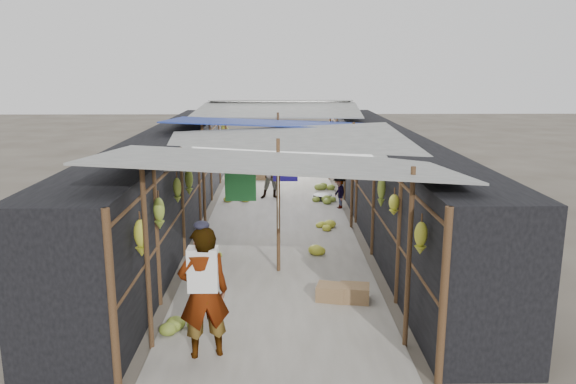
{
  "coord_description": "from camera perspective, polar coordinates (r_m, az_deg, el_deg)",
  "views": [
    {
      "loc": [
        -0.0,
        -7.31,
        3.9
      ],
      "look_at": [
        0.21,
        4.5,
        1.25
      ],
      "focal_mm": 35.0,
      "sensor_mm": 36.0,
      "label": 1
    }
  ],
  "objects": [
    {
      "name": "vendor_seated",
      "position": [
        15.69,
        5.22,
        -0.03
      ],
      "size": [
        0.46,
        0.66,
        0.95
      ],
      "primitive_type": "imported",
      "rotation": [
        0.0,
        0.0,
        -1.39
      ],
      "color": "#545049",
      "rests_on": "ground"
    },
    {
      "name": "hanging_bananas",
      "position": [
        13.81,
        -1.77,
        3.32
      ],
      "size": [
        3.95,
        13.6,
        0.84
      ],
      "color": "gold",
      "rests_on": "ground"
    },
    {
      "name": "shopper_blue",
      "position": [
        16.76,
        -1.59,
        1.84
      ],
      "size": [
        0.74,
        0.58,
        1.52
      ],
      "primitive_type": "imported",
      "rotation": [
        0.0,
        0.0,
        0.01
      ],
      "color": "navy",
      "rests_on": "ground"
    },
    {
      "name": "stall_left",
      "position": [
        14.34,
        -11.86,
        1.31
      ],
      "size": [
        1.4,
        15.0,
        2.3
      ],
      "primitive_type": "cube",
      "color": "black",
      "rests_on": "ground"
    },
    {
      "name": "black_basin",
      "position": [
        16.75,
        3.53,
        -0.55
      ],
      "size": [
        0.56,
        0.56,
        0.17
      ],
      "primitive_type": "cylinder",
      "color": "black",
      "rests_on": "ground"
    },
    {
      "name": "crate_mid",
      "position": [
        9.69,
        6.76,
        -10.22
      ],
      "size": [
        0.55,
        0.47,
        0.3
      ],
      "primitive_type": "cube",
      "rotation": [
        0.0,
        0.0,
        -0.16
      ],
      "color": "#946A4B",
      "rests_on": "ground"
    },
    {
      "name": "crate_back",
      "position": [
        19.7,
        -2.69,
        1.59
      ],
      "size": [
        0.44,
        0.38,
        0.26
      ],
      "primitive_type": "cube",
      "rotation": [
        0.0,
        0.0,
        0.1
      ],
      "color": "#946A4B",
      "rests_on": "ground"
    },
    {
      "name": "crate_near",
      "position": [
        9.7,
        4.39,
        -10.18
      ],
      "size": [
        0.55,
        0.48,
        0.28
      ],
      "primitive_type": "cube",
      "rotation": [
        0.0,
        0.0,
        -0.24
      ],
      "color": "#946A4B",
      "rests_on": "ground"
    },
    {
      "name": "market_canopy",
      "position": [
        14.21,
        -0.91,
        6.62
      ],
      "size": [
        5.62,
        15.2,
        2.77
      ],
      "color": "brown",
      "rests_on": "ground"
    },
    {
      "name": "vendor_elderly",
      "position": [
        7.73,
        -8.55,
        -10.08
      ],
      "size": [
        0.77,
        0.61,
        1.86
      ],
      "primitive_type": "imported",
      "rotation": [
        0.0,
        0.0,
        3.41
      ],
      "color": "white",
      "rests_on": "ground"
    },
    {
      "name": "floor_bananas",
      "position": [
        13.57,
        -1.31,
        -3.48
      ],
      "size": [
        3.6,
        10.25,
        0.3
      ],
      "color": "olive",
      "rests_on": "ground"
    },
    {
      "name": "aisle_slab",
      "position": [
        14.35,
        -0.98,
        -3.09
      ],
      "size": [
        3.6,
        16.0,
        0.02
      ],
      "primitive_type": "cube",
      "color": "#9E998E",
      "rests_on": "ground"
    },
    {
      "name": "ground",
      "position": [
        8.29,
        -0.94,
        -15.44
      ],
      "size": [
        80.0,
        80.0,
        0.0
      ],
      "primitive_type": "plane",
      "color": "#6B6356",
      "rests_on": "ground"
    },
    {
      "name": "stall_right",
      "position": [
        14.34,
        9.86,
        1.4
      ],
      "size": [
        1.4,
        15.0,
        2.3
      ],
      "primitive_type": "cube",
      "color": "black",
      "rests_on": "ground"
    }
  ]
}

